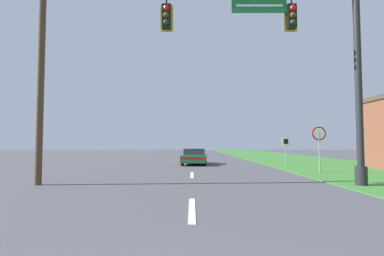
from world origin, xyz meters
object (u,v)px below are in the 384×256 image
(signal_mast, at_px, (305,56))
(car_ahead, at_px, (195,157))
(stop_sign, at_px, (319,139))
(route_sign_post, at_px, (286,145))
(utility_pole_near, at_px, (41,63))

(signal_mast, relative_size, car_ahead, 1.87)
(car_ahead, height_order, stop_sign, stop_sign)
(route_sign_post, relative_size, utility_pole_near, 0.22)
(utility_pole_near, bearing_deg, stop_sign, 19.63)
(signal_mast, height_order, utility_pole_near, utility_pole_near)
(stop_sign, relative_size, route_sign_post, 1.23)
(utility_pole_near, bearing_deg, car_ahead, 62.25)
(car_ahead, height_order, route_sign_post, route_sign_post)
(car_ahead, distance_m, route_sign_post, 6.93)
(route_sign_post, bearing_deg, stop_sign, -85.02)
(stop_sign, height_order, utility_pole_near, utility_pole_near)
(route_sign_post, distance_m, utility_pole_near, 15.88)
(stop_sign, xyz_separation_m, route_sign_post, (-0.40, 4.55, -0.34))
(signal_mast, height_order, stop_sign, signal_mast)
(utility_pole_near, bearing_deg, route_sign_post, 36.15)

